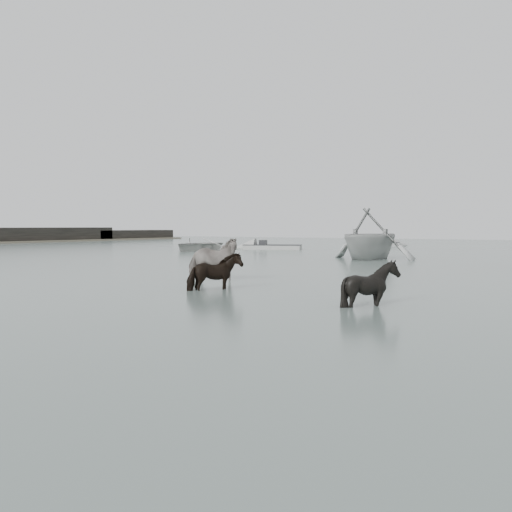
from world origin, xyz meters
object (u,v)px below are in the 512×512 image
pony_dark (215,267)px  rowboat_lead (197,243)px  pony_pinto (212,255)px  pony_black (371,276)px

pony_dark → rowboat_lead: 27.10m
pony_pinto → pony_dark: 3.07m
pony_black → rowboat_lead: bearing=34.3°
rowboat_lead → pony_black: bearing=-50.0°
pony_dark → pony_black: 5.03m
pony_dark → rowboat_lead: (-17.31, 20.86, -0.13)m
pony_dark → rowboat_lead: size_ratio=0.26×
rowboat_lead → pony_dark: bearing=-56.3°
pony_pinto → pony_dark: bearing=-152.7°
pony_black → pony_dark: bearing=70.8°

